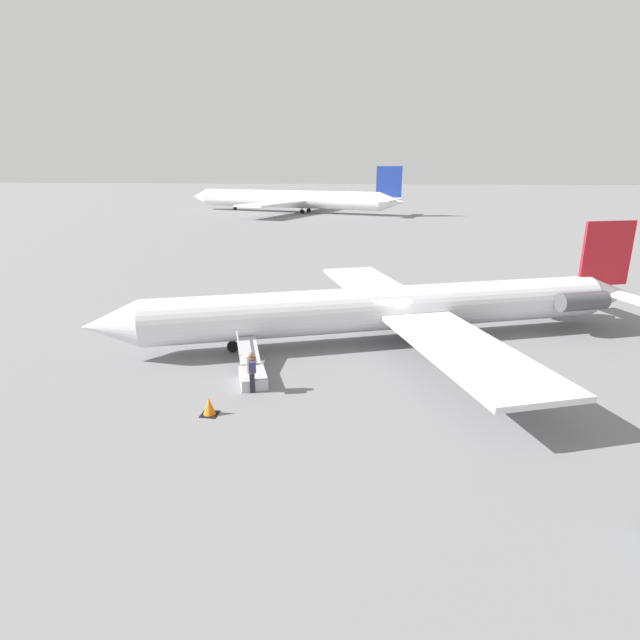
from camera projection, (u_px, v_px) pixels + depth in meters
ground_plane at (384, 340)px, 26.86m from camera, size 600.00×600.00×0.00m
airplane_main at (401, 307)px, 26.53m from camera, size 29.15×22.93×6.06m
airplane_far_right at (292, 199)px, 105.66m from camera, size 49.08×38.54×9.43m
boarding_stairs at (252, 372)px, 21.72m from camera, size 2.39×4.11×1.57m
passenger at (252, 369)px, 20.32m from camera, size 0.44×0.57×1.74m
traffic_cone_near_stairs at (209, 407)px, 18.62m from camera, size 0.62×0.62×0.68m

